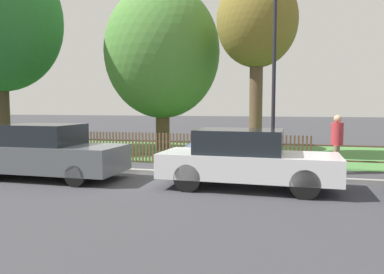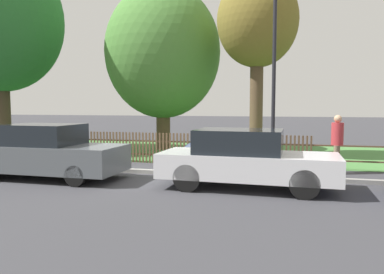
{
  "view_description": "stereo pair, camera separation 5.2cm",
  "coord_description": "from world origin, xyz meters",
  "px_view_note": "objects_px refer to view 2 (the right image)",
  "views": [
    {
      "loc": [
        4.33,
        -10.57,
        2.09
      ],
      "look_at": [
        1.49,
        0.74,
        1.1
      ],
      "focal_mm": 35.0,
      "sensor_mm": 36.0,
      "label": 1
    },
    {
      "loc": [
        4.38,
        -10.56,
        2.09
      ],
      "look_at": [
        1.49,
        0.74,
        1.1
      ],
      "focal_mm": 35.0,
      "sensor_mm": 36.0,
      "label": 2
    }
  ],
  "objects_px": {
    "covered_motorcycle": "(212,151)",
    "pedestrian_near_fence": "(337,140)",
    "street_lamp": "(275,34)",
    "tree_behind_motorcycle": "(163,53)",
    "tree_mid_park": "(257,23)",
    "parked_car_black_saloon": "(48,152)",
    "parked_car_navy_estate": "(245,159)"
  },
  "relations": [
    {
      "from": "parked_car_black_saloon",
      "to": "tree_mid_park",
      "type": "xyz_separation_m",
      "value": [
        5.38,
        6.11,
        4.59
      ]
    },
    {
      "from": "pedestrian_near_fence",
      "to": "street_lamp",
      "type": "height_order",
      "value": "street_lamp"
    },
    {
      "from": "pedestrian_near_fence",
      "to": "street_lamp",
      "type": "distance_m",
      "value": 3.78
    },
    {
      "from": "parked_car_black_saloon",
      "to": "parked_car_navy_estate",
      "type": "relative_size",
      "value": 0.96
    },
    {
      "from": "tree_mid_park",
      "to": "pedestrian_near_fence",
      "type": "bearing_deg",
      "value": -49.33
    },
    {
      "from": "parked_car_navy_estate",
      "to": "covered_motorcycle",
      "type": "xyz_separation_m",
      "value": [
        -1.3,
        2.19,
        -0.12
      ]
    },
    {
      "from": "street_lamp",
      "to": "pedestrian_near_fence",
      "type": "bearing_deg",
      "value": 28.81
    },
    {
      "from": "tree_behind_motorcycle",
      "to": "street_lamp",
      "type": "relative_size",
      "value": 1.14
    },
    {
      "from": "street_lamp",
      "to": "tree_mid_park",
      "type": "bearing_deg",
      "value": 101.12
    },
    {
      "from": "parked_car_navy_estate",
      "to": "pedestrian_near_fence",
      "type": "distance_m",
      "value": 3.79
    },
    {
      "from": "pedestrian_near_fence",
      "to": "street_lamp",
      "type": "xyz_separation_m",
      "value": [
        -1.9,
        -1.05,
        3.1
      ]
    },
    {
      "from": "parked_car_black_saloon",
      "to": "tree_behind_motorcycle",
      "type": "xyz_separation_m",
      "value": [
        0.91,
        7.58,
        3.79
      ]
    },
    {
      "from": "parked_car_black_saloon",
      "to": "parked_car_navy_estate",
      "type": "height_order",
      "value": "parked_car_black_saloon"
    },
    {
      "from": "parked_car_navy_estate",
      "to": "street_lamp",
      "type": "bearing_deg",
      "value": 73.05
    },
    {
      "from": "covered_motorcycle",
      "to": "street_lamp",
      "type": "xyz_separation_m",
      "value": [
        1.89,
        -0.4,
        3.48
      ]
    },
    {
      "from": "parked_car_navy_estate",
      "to": "pedestrian_near_fence",
      "type": "height_order",
      "value": "pedestrian_near_fence"
    },
    {
      "from": "tree_behind_motorcycle",
      "to": "covered_motorcycle",
      "type": "bearing_deg",
      "value": -57.23
    },
    {
      "from": "parked_car_navy_estate",
      "to": "covered_motorcycle",
      "type": "distance_m",
      "value": 2.55
    },
    {
      "from": "street_lamp",
      "to": "parked_car_navy_estate",
      "type": "bearing_deg",
      "value": -108.41
    },
    {
      "from": "street_lamp",
      "to": "parked_car_black_saloon",
      "type": "bearing_deg",
      "value": -163.13
    },
    {
      "from": "parked_car_navy_estate",
      "to": "parked_car_black_saloon",
      "type": "bearing_deg",
      "value": -177.6
    },
    {
      "from": "street_lamp",
      "to": "covered_motorcycle",
      "type": "bearing_deg",
      "value": 168.15
    },
    {
      "from": "tree_behind_motorcycle",
      "to": "pedestrian_near_fence",
      "type": "relative_size",
      "value": 4.26
    },
    {
      "from": "tree_mid_park",
      "to": "street_lamp",
      "type": "xyz_separation_m",
      "value": [
        0.83,
        -4.23,
        -1.24
      ]
    },
    {
      "from": "parked_car_black_saloon",
      "to": "tree_behind_motorcycle",
      "type": "distance_m",
      "value": 8.52
    },
    {
      "from": "tree_behind_motorcycle",
      "to": "tree_mid_park",
      "type": "xyz_separation_m",
      "value": [
        4.47,
        -1.47,
        0.81
      ]
    },
    {
      "from": "parked_car_navy_estate",
      "to": "tree_behind_motorcycle",
      "type": "bearing_deg",
      "value": 123.62
    },
    {
      "from": "covered_motorcycle",
      "to": "pedestrian_near_fence",
      "type": "distance_m",
      "value": 3.87
    },
    {
      "from": "parked_car_black_saloon",
      "to": "pedestrian_near_fence",
      "type": "bearing_deg",
      "value": 20.43
    },
    {
      "from": "covered_motorcycle",
      "to": "tree_mid_park",
      "type": "relative_size",
      "value": 0.26
    },
    {
      "from": "tree_mid_park",
      "to": "pedestrian_near_fence",
      "type": "height_order",
      "value": "tree_mid_park"
    },
    {
      "from": "covered_motorcycle",
      "to": "parked_car_navy_estate",
      "type": "bearing_deg",
      "value": -62.99
    }
  ]
}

